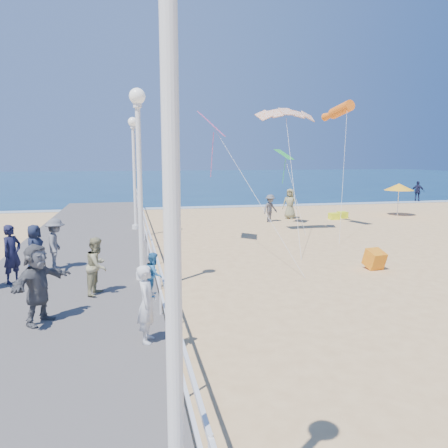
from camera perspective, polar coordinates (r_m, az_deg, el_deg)
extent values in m
plane|color=#E1B676|center=(14.19, 11.78, -7.28)|extent=(160.00, 160.00, 0.00)
cube|color=navy|center=(77.71, -8.29, 5.85)|extent=(160.00, 90.00, 0.05)
cube|color=silver|center=(33.61, -2.65, 2.21)|extent=(160.00, 1.20, 0.04)
cube|color=#625D59|center=(13.07, -20.12, -8.13)|extent=(5.00, 44.00, 0.40)
cube|color=white|center=(12.66, -9.37, -2.40)|extent=(0.05, 42.00, 0.06)
cube|color=white|center=(12.76, -9.31, -4.61)|extent=(0.05, 42.00, 0.04)
cylinder|color=white|center=(3.57, -6.64, -8.06)|extent=(0.14, 0.14, 4.70)
cylinder|color=white|center=(12.86, -10.60, -6.61)|extent=(0.36, 0.36, 0.20)
cylinder|color=white|center=(12.45, -10.91, 3.88)|extent=(0.14, 0.14, 4.70)
sphere|color=white|center=(12.51, -11.27, 16.06)|extent=(0.44, 0.44, 0.44)
cylinder|color=white|center=(21.67, -11.43, -0.36)|extent=(0.36, 0.36, 0.20)
cylinder|color=white|center=(21.43, -11.62, 5.86)|extent=(0.14, 0.14, 4.70)
sphere|color=white|center=(21.47, -11.84, 12.93)|extent=(0.44, 0.44, 0.44)
imported|color=silver|center=(8.47, -10.03, -10.22)|extent=(0.45, 0.60, 1.49)
imported|color=teal|center=(8.46, -9.15, -6.48)|extent=(0.39, 0.46, 0.84)
imported|color=#161732|center=(13.43, -25.95, -3.55)|extent=(0.65, 0.71, 1.64)
imported|color=tan|center=(11.60, -16.22, -5.26)|extent=(0.76, 0.86, 1.47)
imported|color=#5D5E62|center=(14.54, -21.13, -2.44)|extent=(0.64, 1.06, 1.60)
imported|color=#192037|center=(14.32, -23.48, -2.99)|extent=(0.65, 0.82, 1.47)
imported|color=#545559|center=(9.98, -23.17, -7.20)|extent=(1.29, 1.60, 1.71)
imported|color=#57575C|center=(26.27, 6.06, 2.06)|extent=(1.23, 1.04, 1.65)
imported|color=#1A1C3A|center=(41.51, 23.98, 3.91)|extent=(1.08, 1.01, 1.79)
imported|color=gray|center=(27.82, 8.61, 2.64)|extent=(1.10, 1.04, 1.90)
cube|color=#E04A0D|center=(16.07, 19.05, -4.58)|extent=(0.65, 0.78, 0.74)
cylinder|color=white|center=(31.09, 21.78, 2.66)|extent=(0.05, 0.05, 1.80)
cone|color=#FFA81A|center=(31.00, 21.89, 4.52)|extent=(1.90, 1.90, 0.45)
cube|color=#EBFF1A|center=(28.12, 14.16, 1.00)|extent=(0.55, 0.55, 0.40)
cube|color=#EDFF1A|center=(28.91, 15.20, 1.17)|extent=(0.55, 0.55, 0.40)
cylinder|color=orange|center=(23.89, 15.08, 14.23)|extent=(0.99, 2.57, 1.06)
cube|color=#E5549A|center=(19.01, -1.59, 12.89)|extent=(1.46, 1.70, 0.99)
cube|color=green|center=(24.86, 7.88, 8.98)|extent=(1.34, 1.37, 0.57)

